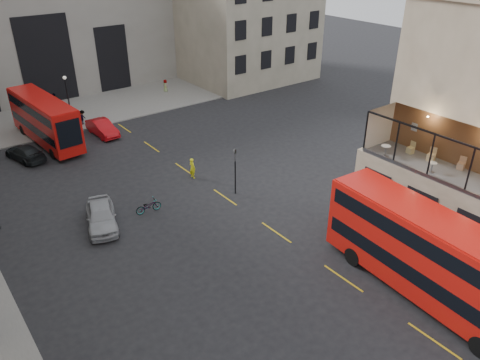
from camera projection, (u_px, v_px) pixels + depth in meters
ground at (365, 265)px, 28.73m from camera, size 140.00×140.00×0.00m
host_building_main at (480, 112)px, 30.38m from camera, size 7.26×11.40×15.10m
host_frontage at (433, 201)px, 31.14m from camera, size 3.00×11.00×4.50m
cafe_floor at (440, 171)px, 30.06m from camera, size 3.00×10.00×0.10m
gateway at (26, 15)px, 55.34m from camera, size 35.00×10.60×18.00m
pavement_far at (60, 115)px, 52.18m from camera, size 40.00×12.00×0.12m
traffic_light_near at (235, 166)px, 35.48m from camera, size 0.16×0.20×3.80m
street_lamp_b at (69, 104)px, 48.27m from camera, size 0.36×0.36×5.33m
bus_near at (430, 253)px, 25.19m from camera, size 3.72×12.76×5.03m
bus_far at (44, 118)px, 44.28m from camera, size 3.42×11.37×4.47m
car_a at (101, 216)px, 32.19m from camera, size 3.35×5.22×1.65m
car_b at (102, 128)px, 46.78m from camera, size 1.86×4.72×1.53m
car_c at (25, 153)px, 41.73m from camera, size 2.98×4.95×1.34m
bicycle at (148, 206)px, 33.96m from camera, size 1.98×0.84×1.01m
cyclist at (192, 168)px, 38.58m from camera, size 0.47×0.67×1.76m
pedestrian_b at (83, 118)px, 49.11m from camera, size 1.18×1.19×1.65m
pedestrian_c at (55, 102)px, 53.29m from camera, size 1.23×1.03×1.97m
pedestrian_d at (165, 86)px, 59.37m from camera, size 0.65×0.87×1.61m
cafe_table_mid at (432, 166)px, 29.57m from camera, size 0.53×0.53×0.66m
cafe_table_far at (386, 149)px, 31.63m from camera, size 0.63×0.63×0.78m
cafe_chair_b at (461, 166)px, 30.01m from camera, size 0.50×0.50×0.85m
cafe_chair_c at (431, 157)px, 31.12m from camera, size 0.53×0.53×0.92m
cafe_chair_d at (410, 150)px, 32.18m from camera, size 0.45×0.45×0.84m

